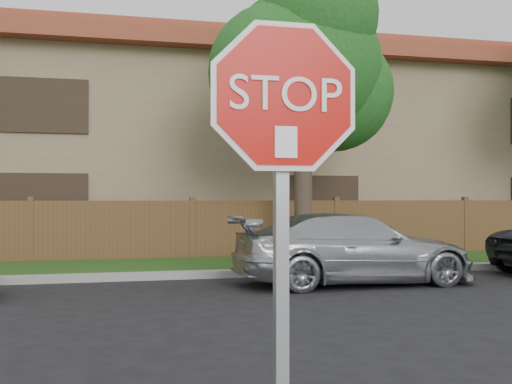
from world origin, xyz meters
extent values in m
cube|color=gray|center=(0.00, 8.15, 0.07)|extent=(70.00, 0.30, 0.15)
cube|color=#1E4714|center=(0.00, 9.80, 0.06)|extent=(70.00, 3.00, 0.12)
cube|color=brown|center=(0.00, 11.40, 0.80)|extent=(70.00, 0.12, 1.60)
cube|color=#8B7556|center=(0.00, 17.00, 3.00)|extent=(34.00, 8.00, 6.00)
cube|color=brown|center=(0.00, 17.00, 6.25)|extent=(35.20, 9.20, 0.50)
cube|color=brown|center=(0.00, 17.00, 6.85)|extent=(33.00, 5.50, 0.70)
cylinder|color=#382B21|center=(2.50, 9.70, 1.96)|extent=(0.44, 0.44, 3.92)
sphere|color=#1A4A16|center=(2.50, 9.70, 4.90)|extent=(3.80, 3.80, 3.80)
sphere|color=#1A4A16|center=(3.40, 10.00, 4.34)|extent=(3.00, 3.00, 3.00)
sphere|color=#1A4A16|center=(1.70, 9.30, 4.62)|extent=(3.20, 3.20, 3.20)
sphere|color=#1A4A16|center=(2.70, 9.10, 5.95)|extent=(2.80, 2.80, 2.80)
cube|color=gray|center=(-1.16, -1.44, 1.25)|extent=(0.06, 0.06, 2.30)
cylinder|color=white|center=(-1.16, -1.50, 2.15)|extent=(1.01, 0.02, 1.01)
cylinder|color=red|center=(-1.16, -1.51, 2.15)|extent=(0.93, 0.02, 0.93)
cube|color=white|center=(-1.16, -1.53, 1.93)|extent=(0.11, 0.00, 0.15)
imported|color=#A8ABAF|center=(2.55, 6.64, 0.68)|extent=(4.75, 2.00, 1.37)
camera|label=1|loc=(-1.94, -4.24, 1.66)|focal=42.00mm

